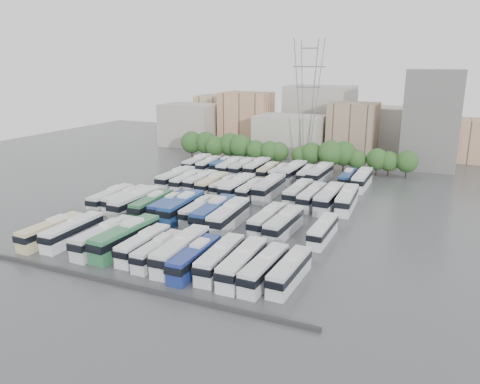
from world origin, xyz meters
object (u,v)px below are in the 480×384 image
at_px(bus_r0_s5, 126,237).
at_px(bus_r3_s12, 348,178).
at_px(bus_r0_s4, 105,237).
at_px(bus_r2_s4, 212,184).
at_px(bus_r0_s13, 290,271).
at_px(bus_r3_s0, 197,163).
at_px(bus_r3_s10, 320,174).
at_px(bus_r1_s2, 136,202).
at_px(bus_r0_s9, 195,258).
at_px(bus_r1_s5, 182,207).
at_px(bus_r1_s11, 284,224).
at_px(bus_r2_s6, 237,187).
at_px(bus_r2_s2, 187,181).
at_px(bus_r1_s3, 152,204).
at_px(bus_r1_s4, 169,206).
at_px(bus_r0_s6, 144,244).
at_px(bus_r3_s5, 257,167).
at_px(bus_r0_s7, 158,250).
at_px(bus_r2_s5, 225,186).
at_px(bus_r1_s6, 199,210).
at_px(bus_r1_s8, 229,216).
at_px(bus_r2_s3, 201,181).
at_px(bus_r0_s8, 181,250).
at_px(bus_r0_s10, 220,258).
at_px(bus_r1_s0, 111,198).
at_px(bus_r2_s8, 269,187).
at_px(bus_r1_s13, 323,230).
at_px(bus_r0_s1, 51,231).
at_px(bus_r3_s6, 268,171).
at_px(bus_r1_s7, 214,213).
at_px(bus_r2_s13, 347,199).
at_px(bus_r3_s4, 243,168).
at_px(bus_r0_s12, 264,268).
at_px(bus_r1_s1, 127,199).
at_px(bus_r3_s1, 209,165).
at_px(bus_r3_s3, 231,167).
at_px(apartment_tower, 432,119).
at_px(bus_r3_s13, 362,179).
at_px(bus_r2_s11, 312,196).
at_px(bus_r3_s7, 280,172).
at_px(bus_r3_s8, 293,172).
at_px(bus_r3_s9, 307,174).
at_px(bus_r2_s7, 251,190).
at_px(bus_r3_s2, 223,165).

bearing_deg(bus_r0_s5, bus_r3_s12, 68.96).
height_order(bus_r0_s4, bus_r2_s4, bus_r0_s4).
xyz_separation_m(bus_r0_s13, bus_r3_s0, (-42.86, 52.76, 0.15)).
bearing_deg(bus_r3_s0, bus_r3_s10, -0.25).
bearing_deg(bus_r1_s2, bus_r0_s9, -36.78).
bearing_deg(bus_r1_s5, bus_r1_s11, -4.18).
xyz_separation_m(bus_r2_s4, bus_r2_s6, (6.44, -0.77, 0.19)).
relative_size(bus_r2_s2, bus_r2_s4, 0.95).
relative_size(bus_r1_s3, bus_r1_s4, 1.05).
bearing_deg(bus_r0_s6, bus_r1_s2, 128.25).
relative_size(bus_r1_s2, bus_r3_s5, 1.06).
height_order(bus_r0_s7, bus_r2_s5, bus_r2_s5).
distance_m(bus_r0_s4, bus_r0_s13, 29.64).
relative_size(bus_r1_s6, bus_r1_s8, 0.88).
bearing_deg(bus_r2_s3, bus_r0_s9, -60.09).
relative_size(bus_r0_s8, bus_r2_s5, 1.20).
bearing_deg(bus_r0_s10, bus_r1_s0, 149.28).
distance_m(bus_r0_s7, bus_r0_s13, 19.56).
distance_m(bus_r2_s6, bus_r2_s8, 6.85).
distance_m(bus_r1_s4, bus_r1_s13, 29.77).
distance_m(bus_r0_s1, bus_r3_s6, 56.68).
height_order(bus_r1_s7, bus_r2_s13, bus_r1_s7).
xyz_separation_m(bus_r0_s6, bus_r3_s10, (12.87, 53.60, 0.30)).
distance_m(bus_r0_s13, bus_r3_s4, 60.58).
height_order(bus_r0_s12, bus_r1_s1, bus_r1_s1).
height_order(bus_r1_s1, bus_r3_s1, bus_r1_s1).
height_order(bus_r3_s3, bus_r3_s5, bus_r3_s3).
bearing_deg(bus_r2_s4, apartment_tower, 46.85).
relative_size(bus_r0_s9, bus_r1_s8, 0.88).
bearing_deg(bus_r3_s13, apartment_tower, 66.93).
bearing_deg(bus_r0_s7, bus_r2_s8, 84.82).
height_order(bus_r1_s8, bus_r2_s8, bus_r2_s8).
bearing_deg(bus_r0_s10, bus_r2_s11, 81.85).
height_order(bus_r0_s13, bus_r3_s7, bus_r0_s13).
distance_m(bus_r0_s7, bus_r3_s10, 55.34).
distance_m(bus_r1_s5, bus_r3_s7, 35.90).
xyz_separation_m(bus_r0_s12, bus_r3_s13, (3.43, 53.24, 0.15)).
distance_m(bus_r2_s8, bus_r2_s11, 10.25).
xyz_separation_m(bus_r0_s6, bus_r1_s1, (-16.74, 18.13, 0.10)).
bearing_deg(bus_r1_s3, bus_r3_s10, 55.28).
xyz_separation_m(bus_r0_s5, bus_r1_s6, (3.32, 17.11, -0.30)).
relative_size(bus_r3_s0, bus_r3_s8, 0.92).
relative_size(bus_r1_s0, bus_r3_s7, 1.12).
bearing_deg(bus_r2_s6, bus_r3_s9, 61.95).
bearing_deg(bus_r3_s4, bus_r3_s0, -178.51).
height_order(bus_r0_s1, bus_r2_s7, bus_r0_s1).
distance_m(bus_r0_s6, bus_r3_s1, 55.77).
height_order(bus_r1_s6, bus_r3_s9, bus_r1_s6).
height_order(bus_r0_s1, bus_r1_s1, bus_r1_s1).
xyz_separation_m(bus_r2_s11, bus_r3_s2, (-29.45, 19.96, -0.17)).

